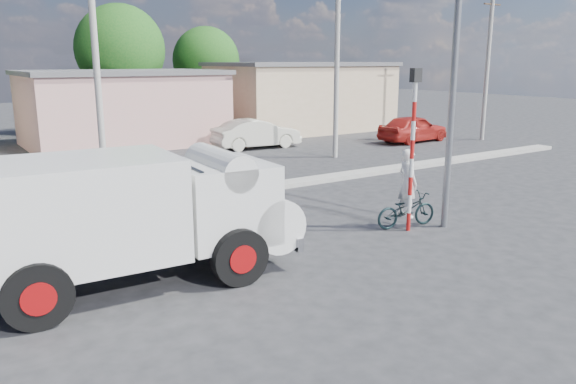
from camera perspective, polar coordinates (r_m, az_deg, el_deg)
ground_plane at (r=12.66m, az=6.77°, el=-7.94°), size 120.00×120.00×0.00m
median at (r=19.13m, az=-8.96°, el=-0.45°), size 40.00×0.80×0.16m
truck at (r=11.88m, az=-14.91°, el=-2.06°), size 6.72×2.96×2.72m
bicycle at (r=15.98m, az=11.92°, el=-1.78°), size 1.95×0.95×0.98m
cyclist at (r=15.87m, az=12.00°, el=-0.16°), size 0.57×0.76×1.91m
car_cream at (r=29.88m, az=-3.23°, el=5.94°), size 4.78×1.94×1.54m
car_red at (r=32.95m, az=12.59°, el=6.32°), size 4.66×2.17×1.54m
traffic_pole at (r=15.24m, az=12.56°, el=5.53°), size 0.28×0.18×4.36m
streetlight at (r=15.61m, az=16.29°, el=14.23°), size 2.34×0.22×9.00m
building_row at (r=32.24m, az=-18.01°, el=8.29°), size 37.80×7.30×4.44m
tree_row at (r=37.93m, az=-26.18°, el=12.33°), size 34.13×7.32×8.10m
utility_poles at (r=23.63m, az=-6.23°, el=11.98°), size 35.40×0.24×8.00m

